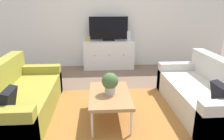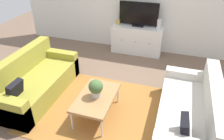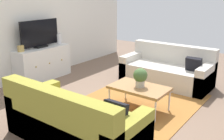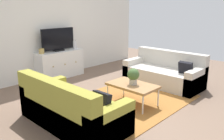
{
  "view_description": "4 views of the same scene",
  "coord_description": "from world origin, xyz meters",
  "px_view_note": "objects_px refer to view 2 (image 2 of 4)",
  "views": [
    {
      "loc": [
        -0.23,
        -3.01,
        1.63
      ],
      "look_at": [
        0.0,
        0.31,
        0.56
      ],
      "focal_mm": 33.77,
      "sensor_mm": 36.0,
      "label": 1
    },
    {
      "loc": [
        1.01,
        -2.82,
        2.57
      ],
      "look_at": [
        0.0,
        0.31,
        0.56
      ],
      "focal_mm": 34.45,
      "sensor_mm": 36.0,
      "label": 2
    },
    {
      "loc": [
        -3.52,
        -2.29,
        1.9
      ],
      "look_at": [
        0.0,
        0.31,
        0.56
      ],
      "focal_mm": 41.72,
      "sensor_mm": 36.0,
      "label": 3
    },
    {
      "loc": [
        -3.42,
        -2.89,
        1.83
      ],
      "look_at": [
        0.0,
        0.31,
        0.56
      ],
      "focal_mm": 37.34,
      "sensor_mm": 36.0,
      "label": 4
    }
  ],
  "objects_px": {
    "coffee_table": "(96,98)",
    "mantel_clock": "(118,22)",
    "couch_right_side": "(193,115)",
    "couch_left_side": "(33,82)",
    "tv_console": "(137,40)",
    "glass_vase": "(159,24)",
    "flat_screen_tv": "(139,14)",
    "potted_plant": "(96,88)"
  },
  "relations": [
    {
      "from": "couch_right_side",
      "to": "glass_vase",
      "type": "bearing_deg",
      "value": 110.16
    },
    {
      "from": "coffee_table",
      "to": "glass_vase",
      "type": "xyz_separation_m",
      "value": [
        0.64,
        2.56,
        0.45
      ]
    },
    {
      "from": "tv_console",
      "to": "mantel_clock",
      "type": "distance_m",
      "value": 0.67
    },
    {
      "from": "couch_left_side",
      "to": "couch_right_side",
      "type": "distance_m",
      "value": 2.87
    },
    {
      "from": "mantel_clock",
      "to": "flat_screen_tv",
      "type": "bearing_deg",
      "value": 2.22
    },
    {
      "from": "mantel_clock",
      "to": "couch_left_side",
      "type": "bearing_deg",
      "value": -112.17
    },
    {
      "from": "couch_left_side",
      "to": "couch_right_side",
      "type": "relative_size",
      "value": 1.0
    },
    {
      "from": "mantel_clock",
      "to": "coffee_table",
      "type": "bearing_deg",
      "value": -81.22
    },
    {
      "from": "tv_console",
      "to": "couch_left_side",
      "type": "bearing_deg",
      "value": -122.01
    },
    {
      "from": "coffee_table",
      "to": "tv_console",
      "type": "distance_m",
      "value": 2.57
    },
    {
      "from": "coffee_table",
      "to": "tv_console",
      "type": "xyz_separation_m",
      "value": [
        0.12,
        2.56,
        -0.02
      ]
    },
    {
      "from": "tv_console",
      "to": "flat_screen_tv",
      "type": "relative_size",
      "value": 1.33
    },
    {
      "from": "tv_console",
      "to": "flat_screen_tv",
      "type": "xyz_separation_m",
      "value": [
        -0.0,
        0.02,
        0.65
      ]
    },
    {
      "from": "potted_plant",
      "to": "mantel_clock",
      "type": "height_order",
      "value": "mantel_clock"
    },
    {
      "from": "couch_left_side",
      "to": "mantel_clock",
      "type": "distance_m",
      "value": 2.61
    },
    {
      "from": "coffee_table",
      "to": "glass_vase",
      "type": "distance_m",
      "value": 2.68
    },
    {
      "from": "coffee_table",
      "to": "mantel_clock",
      "type": "bearing_deg",
      "value": 98.78
    },
    {
      "from": "couch_right_side",
      "to": "flat_screen_tv",
      "type": "relative_size",
      "value": 1.91
    },
    {
      "from": "flat_screen_tv",
      "to": "mantel_clock",
      "type": "xyz_separation_m",
      "value": [
        -0.52,
        -0.02,
        -0.23
      ]
    },
    {
      "from": "tv_console",
      "to": "coffee_table",
      "type": "bearing_deg",
      "value": -92.7
    },
    {
      "from": "potted_plant",
      "to": "glass_vase",
      "type": "bearing_deg",
      "value": 76.17
    },
    {
      "from": "flat_screen_tv",
      "to": "mantel_clock",
      "type": "bearing_deg",
      "value": -177.78
    },
    {
      "from": "coffee_table",
      "to": "potted_plant",
      "type": "height_order",
      "value": "potted_plant"
    },
    {
      "from": "tv_console",
      "to": "mantel_clock",
      "type": "relative_size",
      "value": 9.8
    },
    {
      "from": "coffee_table",
      "to": "mantel_clock",
      "type": "distance_m",
      "value": 2.63
    },
    {
      "from": "couch_left_side",
      "to": "couch_right_side",
      "type": "bearing_deg",
      "value": 0.0
    },
    {
      "from": "couch_left_side",
      "to": "mantel_clock",
      "type": "xyz_separation_m",
      "value": [
        0.97,
        2.37,
        0.51
      ]
    },
    {
      "from": "potted_plant",
      "to": "flat_screen_tv",
      "type": "bearing_deg",
      "value": 87.42
    },
    {
      "from": "coffee_table",
      "to": "flat_screen_tv",
      "type": "xyz_separation_m",
      "value": [
        0.12,
        2.58,
        0.63
      ]
    },
    {
      "from": "couch_left_side",
      "to": "couch_right_side",
      "type": "height_order",
      "value": "same"
    },
    {
      "from": "couch_right_side",
      "to": "tv_console",
      "type": "distance_m",
      "value": 2.75
    },
    {
      "from": "tv_console",
      "to": "mantel_clock",
      "type": "xyz_separation_m",
      "value": [
        -0.52,
        0.0,
        0.42
      ]
    },
    {
      "from": "mantel_clock",
      "to": "potted_plant",
      "type": "bearing_deg",
      "value": -81.16
    },
    {
      "from": "couch_right_side",
      "to": "tv_console",
      "type": "relative_size",
      "value": 1.44
    },
    {
      "from": "glass_vase",
      "to": "mantel_clock",
      "type": "relative_size",
      "value": 1.82
    },
    {
      "from": "couch_left_side",
      "to": "flat_screen_tv",
      "type": "xyz_separation_m",
      "value": [
        1.48,
        2.39,
        0.74
      ]
    },
    {
      "from": "couch_left_side",
      "to": "mantel_clock",
      "type": "bearing_deg",
      "value": 67.83
    },
    {
      "from": "couch_right_side",
      "to": "coffee_table",
      "type": "height_order",
      "value": "couch_right_side"
    },
    {
      "from": "couch_left_side",
      "to": "flat_screen_tv",
      "type": "height_order",
      "value": "flat_screen_tv"
    },
    {
      "from": "tv_console",
      "to": "glass_vase",
      "type": "relative_size",
      "value": 5.39
    },
    {
      "from": "couch_left_side",
      "to": "mantel_clock",
      "type": "height_order",
      "value": "mantel_clock"
    },
    {
      "from": "couch_right_side",
      "to": "glass_vase",
      "type": "xyz_separation_m",
      "value": [
        -0.87,
        2.37,
        0.56
      ]
    }
  ]
}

